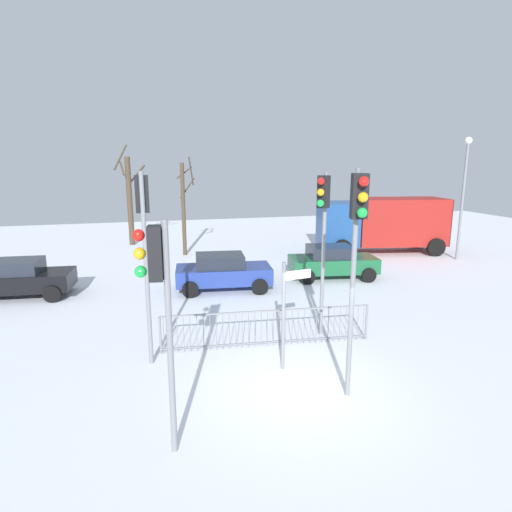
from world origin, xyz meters
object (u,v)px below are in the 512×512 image
object	(u,v)px
traffic_light_rear_left	(357,235)
traffic_light_foreground_right	(144,226)
bare_tree_centre	(129,198)
traffic_light_foreground_left	(158,287)
car_blue_near	(223,271)
delivery_truck	(383,222)
street_lamp	(464,186)
traffic_light_mid_left	(323,218)
car_black_mid	(18,278)
car_green_far	(332,261)
direction_sign_post	(286,310)
bare_tree_left	(184,207)

from	to	relation	value
traffic_light_rear_left	traffic_light_foreground_right	world-z (taller)	traffic_light_rear_left
bare_tree_centre	traffic_light_rear_left	bearing A→B (deg)	-76.15
traffic_light_foreground_left	car_blue_near	xyz separation A→B (m)	(2.83, 9.57, -2.32)
delivery_truck	street_lamp	xyz separation A→B (m)	(2.93, -2.67, 2.17)
traffic_light_mid_left	delivery_truck	size ratio (longest dim) A/B	0.66
traffic_light_mid_left	car_black_mid	world-z (taller)	traffic_light_mid_left
traffic_light_mid_left	street_lamp	bearing A→B (deg)	-103.82
car_blue_near	street_lamp	distance (m)	13.69
car_black_mid	street_lamp	world-z (taller)	street_lamp
traffic_light_rear_left	car_green_far	xyz separation A→B (m)	(3.87, 9.31, -2.88)
direction_sign_post	car_black_mid	world-z (taller)	direction_sign_post
car_green_far	street_lamp	bearing A→B (deg)	20.77
direction_sign_post	bare_tree_left	bearing A→B (deg)	84.44
traffic_light_foreground_right	street_lamp	xyz separation A→B (m)	(16.13, 8.09, 0.33)
delivery_truck	bare_tree_centre	size ratio (longest dim) A/B	1.19
car_black_mid	delivery_truck	size ratio (longest dim) A/B	0.53
traffic_light_mid_left	car_black_mid	size ratio (longest dim) A/B	1.23
traffic_light_foreground_right	delivery_truck	xyz separation A→B (m)	(13.19, 10.75, -1.84)
traffic_light_rear_left	delivery_truck	distance (m)	16.54
car_blue_near	bare_tree_centre	xyz separation A→B (m)	(-3.74, 11.13, 2.14)
traffic_light_rear_left	bare_tree_left	size ratio (longest dim) A/B	0.93
traffic_light_foreground_right	traffic_light_foreground_left	bearing A→B (deg)	-88.81
bare_tree_left	car_green_far	bearing A→B (deg)	-48.69
traffic_light_foreground_right	bare_tree_left	size ratio (longest dim) A/B	0.91
traffic_light_foreground_left	street_lamp	world-z (taller)	street_lamp
car_blue_near	bare_tree_left	world-z (taller)	bare_tree_left
traffic_light_mid_left	car_black_mid	xyz separation A→B (m)	(-9.66, 6.40, -2.77)
bare_tree_left	direction_sign_post	bearing A→B (deg)	-85.75
car_green_far	car_blue_near	xyz separation A→B (m)	(-5.05, -0.52, 0.00)
direction_sign_post	delivery_truck	xyz separation A→B (m)	(9.93, 12.03, 0.18)
traffic_light_foreground_right	street_lamp	distance (m)	18.04
traffic_light_mid_left	car_blue_near	world-z (taller)	traffic_light_mid_left
car_black_mid	traffic_light_mid_left	bearing A→B (deg)	-29.00
traffic_light_foreground_left	street_lamp	distance (m)	19.89
direction_sign_post	car_green_far	xyz separation A→B (m)	(4.78, 7.61, -0.79)
traffic_light_foreground_right	delivery_truck	world-z (taller)	traffic_light_foreground_right
direction_sign_post	delivery_truck	size ratio (longest dim) A/B	0.37
car_blue_near	traffic_light_foreground_left	bearing A→B (deg)	-99.85
delivery_truck	bare_tree_centre	distance (m)	15.29
traffic_light_foreground_right	traffic_light_rear_left	bearing A→B (deg)	-36.96
traffic_light_rear_left	bare_tree_left	bearing A→B (deg)	-70.64
car_green_far	delivery_truck	world-z (taller)	delivery_truck
traffic_light_foreground_left	car_blue_near	world-z (taller)	traffic_light_foreground_left
traffic_light_mid_left	bare_tree_left	xyz separation A→B (m)	(-2.72, 12.53, -0.84)
car_black_mid	street_lamp	size ratio (longest dim) A/B	0.62
car_black_mid	street_lamp	bearing A→B (deg)	7.96
direction_sign_post	car_blue_near	size ratio (longest dim) A/B	0.69
traffic_light_foreground_left	delivery_truck	xyz separation A→B (m)	(13.02, 14.51, -1.34)
traffic_light_foreground_left	car_blue_near	distance (m)	10.24
car_blue_near	delivery_truck	xyz separation A→B (m)	(10.20, 4.94, 0.97)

